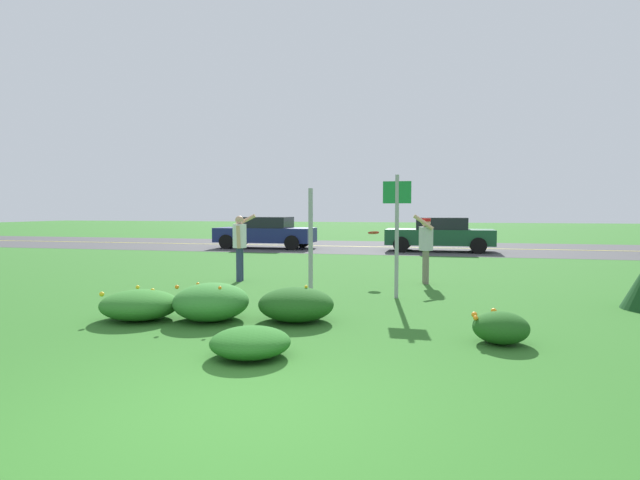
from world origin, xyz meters
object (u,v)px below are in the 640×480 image
at_px(person_catcher_red_cap_gray_shirt, 426,244).
at_px(car_dark_green_center_left, 440,234).
at_px(sign_post_near_path, 311,242).
at_px(sign_post_by_roadside, 397,224).
at_px(car_navy_center_right, 266,232).
at_px(frisbee_red, 373,233).
at_px(person_thrower_white_shirt, 240,242).

xyz_separation_m(person_catcher_red_cap_gray_shirt, car_dark_green_center_left, (0.26, 10.01, -0.22)).
height_order(sign_post_near_path, sign_post_by_roadside, sign_post_by_roadside).
height_order(sign_post_by_roadside, car_navy_center_right, sign_post_by_roadside).
bearing_deg(sign_post_by_roadside, frisbee_red, 108.64).
height_order(person_catcher_red_cap_gray_shirt, car_dark_green_center_left, person_catcher_red_cap_gray_shirt).
bearing_deg(person_catcher_red_cap_gray_shirt, sign_post_by_roadside, -102.59).
bearing_deg(sign_post_by_roadside, car_dark_green_center_left, 86.45).
bearing_deg(frisbee_red, sign_post_by_roadside, -71.36).
relative_size(person_catcher_red_cap_gray_shirt, car_navy_center_right, 0.37).
bearing_deg(sign_post_by_roadside, person_catcher_red_cap_gray_shirt, 77.41).
bearing_deg(car_navy_center_right, frisbee_red, -57.52).
bearing_deg(person_catcher_red_cap_gray_shirt, sign_post_near_path, -135.31).
xyz_separation_m(sign_post_by_roadside, frisbee_red, (-0.77, 2.29, -0.29)).
height_order(sign_post_by_roadside, car_dark_green_center_left, sign_post_by_roadside).
xyz_separation_m(car_dark_green_center_left, car_navy_center_right, (-7.86, 0.00, 0.00)).
relative_size(sign_post_near_path, car_navy_center_right, 0.49).
height_order(sign_post_by_roadside, frisbee_red, sign_post_by_roadside).
relative_size(sign_post_near_path, frisbee_red, 7.89).
relative_size(person_thrower_white_shirt, frisbee_red, 5.95).
distance_m(sign_post_near_path, frisbee_red, 2.53).
xyz_separation_m(sign_post_by_roadside, person_thrower_white_shirt, (-4.02, 1.60, -0.52)).
relative_size(sign_post_by_roadside, frisbee_red, 8.79).
height_order(sign_post_near_path, car_dark_green_center_left, sign_post_near_path).
height_order(sign_post_near_path, person_thrower_white_shirt, sign_post_near_path).
xyz_separation_m(person_catcher_red_cap_gray_shirt, frisbee_red, (-1.27, 0.06, 0.25)).
bearing_deg(person_thrower_white_shirt, sign_post_near_path, -35.84).
bearing_deg(car_navy_center_right, sign_post_by_roadside, -59.86).
xyz_separation_m(sign_post_by_roadside, car_navy_center_right, (-7.10, 12.23, -0.76)).
bearing_deg(car_dark_green_center_left, person_thrower_white_shirt, -114.19).
relative_size(person_thrower_white_shirt, car_dark_green_center_left, 0.37).
height_order(person_thrower_white_shirt, car_dark_green_center_left, person_thrower_white_shirt).
relative_size(car_dark_green_center_left, car_navy_center_right, 1.00).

